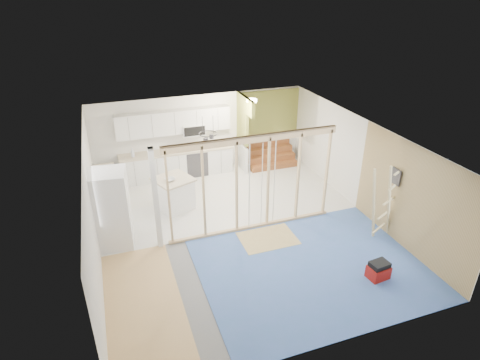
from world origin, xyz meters
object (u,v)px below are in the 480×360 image
object	(u,v)px
toolbox	(378,271)
ladder	(384,202)
fridge	(112,210)
island	(174,194)

from	to	relation	value
toolbox	ladder	distance (m)	1.81
fridge	ladder	world-z (taller)	ladder
island	ladder	distance (m)	5.56
fridge	ladder	size ratio (longest dim) A/B	0.98
fridge	ladder	distance (m)	6.53
toolbox	ladder	bearing A→B (deg)	47.29
fridge	island	distance (m)	2.17
toolbox	island	bearing A→B (deg)	122.50
fridge	island	xyz separation A→B (m)	(1.70, 1.25, -0.52)
fridge	toolbox	distance (m)	6.23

